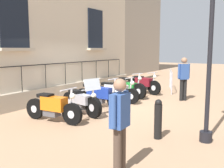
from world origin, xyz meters
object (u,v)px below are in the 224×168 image
at_px(bollard, 158,119).
at_px(pedestrian_walking, 120,121).
at_px(pedestrian_standing, 184,76).
at_px(crowd_barrier, 171,80).
at_px(motorcycle_maroon, 143,84).
at_px(motorcycle_white, 116,92).
at_px(lamppost, 212,20).
at_px(motorcycle_blue, 98,95).
at_px(motorcycle_green, 128,88).
at_px(motorcycle_orange, 53,107).
at_px(motorcycle_silver, 81,102).

relative_size(bollard, pedestrian_walking, 0.58).
bearing_deg(pedestrian_standing, crowd_barrier, 120.87).
bearing_deg(bollard, motorcycle_maroon, 118.49).
relative_size(motorcycle_white, lamppost, 0.46).
distance_m(motorcycle_blue, motorcycle_green, 2.27).
height_order(crowd_barrier, pedestrian_standing, pedestrian_standing).
distance_m(motorcycle_green, pedestrian_walking, 7.03).
xyz_separation_m(motorcycle_green, pedestrian_walking, (3.21, -6.23, 0.51)).
xyz_separation_m(motorcycle_orange, motorcycle_green, (-0.00, 4.56, -0.02)).
bearing_deg(pedestrian_standing, lamppost, -67.01).
relative_size(motorcycle_blue, motorcycle_white, 1.03).
bearing_deg(motorcycle_white, pedestrian_walking, -58.01).
height_order(motorcycle_white, lamppost, lamppost).
bearing_deg(motorcycle_silver, crowd_barrier, 82.25).
bearing_deg(motorcycle_maroon, pedestrian_standing, -17.90).
distance_m(motorcycle_orange, motorcycle_silver, 1.13).
bearing_deg(motorcycle_orange, motorcycle_white, 89.16).
distance_m(motorcycle_white, pedestrian_standing, 2.85).
height_order(motorcycle_orange, pedestrian_standing, pedestrian_standing).
bearing_deg(crowd_barrier, motorcycle_maroon, -120.11).
relative_size(lamppost, crowd_barrier, 2.08).
bearing_deg(motorcycle_white, motorcycle_blue, -93.23).
bearing_deg(motorcycle_orange, motorcycle_blue, 90.31).
xyz_separation_m(motorcycle_silver, motorcycle_green, (-0.14, 3.43, -0.01)).
distance_m(lamppost, pedestrian_standing, 5.11).
bearing_deg(motorcycle_green, pedestrian_walking, -62.70).
bearing_deg(bollard, crowd_barrier, 107.13).
relative_size(motorcycle_orange, pedestrian_walking, 1.23).
bearing_deg(motorcycle_silver, pedestrian_standing, 62.05).
bearing_deg(motorcycle_white, motorcycle_green, 92.64).
relative_size(motorcycle_silver, crowd_barrier, 0.88).
bearing_deg(lamppost, crowd_barrier, 115.67).
bearing_deg(pedestrian_walking, crowd_barrier, 104.14).
bearing_deg(motorcycle_green, motorcycle_blue, -90.21).
xyz_separation_m(motorcycle_orange, motorcycle_blue, (-0.01, 2.29, -0.01)).
bearing_deg(crowd_barrier, bollard, -72.87).
height_order(motorcycle_silver, crowd_barrier, motorcycle_silver).
height_order(motorcycle_white, crowd_barrier, crowd_barrier).
bearing_deg(motorcycle_maroon, motorcycle_green, -95.80).
bearing_deg(motorcycle_blue, motorcycle_maroon, 87.82).
bearing_deg(motorcycle_blue, pedestrian_standing, 51.33).
distance_m(motorcycle_maroon, pedestrian_standing, 2.30).
height_order(motorcycle_silver, motorcycle_maroon, motorcycle_silver).
xyz_separation_m(motorcycle_white, crowd_barrier, (0.91, 3.86, 0.15)).
relative_size(motorcycle_blue, motorcycle_green, 1.10).
height_order(motorcycle_orange, crowd_barrier, crowd_barrier).
relative_size(motorcycle_silver, motorcycle_white, 0.92).
height_order(motorcycle_silver, pedestrian_walking, pedestrian_walking).
xyz_separation_m(motorcycle_blue, crowd_barrier, (0.98, 4.96, 0.14)).
bearing_deg(motorcycle_maroon, pedestrian_walking, -67.51).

